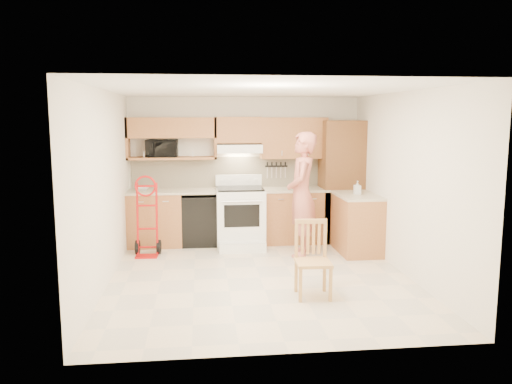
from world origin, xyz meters
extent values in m
cube|color=beige|center=(0.00, 0.00, -0.01)|extent=(4.00, 4.50, 0.02)
cube|color=white|center=(0.00, 0.00, 2.51)|extent=(4.00, 4.50, 0.02)
cube|color=silver|center=(0.00, 2.26, 1.25)|extent=(4.00, 0.02, 2.50)
cube|color=silver|center=(0.00, -2.26, 1.25)|extent=(4.00, 0.02, 2.50)
cube|color=silver|center=(-2.01, 0.00, 1.25)|extent=(0.02, 4.50, 2.50)
cube|color=silver|center=(2.01, 0.00, 1.25)|extent=(0.02, 4.50, 2.50)
cube|color=beige|center=(0.00, 2.23, 1.20)|extent=(3.92, 0.03, 0.55)
cube|color=#A36C40|center=(-1.55, 1.95, 0.45)|extent=(0.90, 0.60, 0.90)
cube|color=black|center=(-0.80, 1.95, 0.42)|extent=(0.60, 0.60, 0.85)
cube|color=#A36C40|center=(0.83, 1.95, 0.45)|extent=(1.14, 0.60, 0.90)
cube|color=beige|center=(-1.25, 1.95, 0.92)|extent=(1.50, 0.63, 0.04)
cube|color=beige|center=(0.83, 1.95, 0.92)|extent=(1.14, 0.63, 0.04)
cube|color=#A36C40|center=(1.70, 1.15, 0.45)|extent=(0.60, 1.00, 0.90)
cube|color=beige|center=(1.70, 1.15, 0.92)|extent=(0.63, 1.00, 0.04)
cube|color=brown|center=(1.65, 1.95, 1.05)|extent=(0.70, 0.60, 2.10)
cube|color=#A36C40|center=(-1.25, 2.08, 1.98)|extent=(1.50, 0.33, 0.34)
cube|color=#A36C40|center=(-1.25, 2.08, 1.47)|extent=(1.50, 0.33, 0.04)
cube|color=#A36C40|center=(-0.12, 2.08, 1.94)|extent=(0.76, 0.33, 0.44)
cube|color=#A36C40|center=(0.83, 2.08, 1.80)|extent=(1.14, 0.33, 0.70)
cube|color=white|center=(-0.12, 2.02, 1.63)|extent=(0.76, 0.46, 0.14)
imported|color=black|center=(-1.42, 2.08, 1.64)|extent=(0.53, 0.37, 0.29)
imported|color=#C16757|center=(0.78, 1.05, 0.97)|extent=(0.61, 0.79, 1.93)
imported|color=white|center=(1.70, 1.18, 1.05)|extent=(0.10, 0.10, 0.21)
imported|color=white|center=(-1.76, 1.95, 0.97)|extent=(0.26, 0.26, 0.06)
camera|label=1|loc=(-0.79, -6.56, 2.14)|focal=35.49mm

